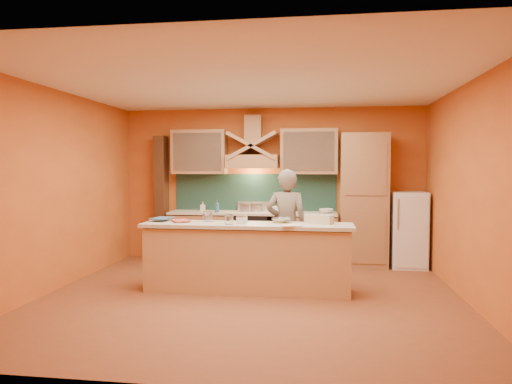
# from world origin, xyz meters

# --- Properties ---
(floor) EXTENTS (5.50, 5.00, 0.01)m
(floor) POSITION_xyz_m (0.00, 0.00, 0.00)
(floor) COLOR brown
(floor) RESTS_ON ground
(ceiling) EXTENTS (5.50, 5.00, 0.01)m
(ceiling) POSITION_xyz_m (0.00, 0.00, 2.80)
(ceiling) COLOR white
(ceiling) RESTS_ON wall_back
(wall_back) EXTENTS (5.50, 0.02, 2.80)m
(wall_back) POSITION_xyz_m (0.00, 2.50, 1.40)
(wall_back) COLOR #C86327
(wall_back) RESTS_ON floor
(wall_front) EXTENTS (5.50, 0.02, 2.80)m
(wall_front) POSITION_xyz_m (0.00, -2.50, 1.40)
(wall_front) COLOR #C86327
(wall_front) RESTS_ON floor
(wall_left) EXTENTS (0.02, 5.00, 2.80)m
(wall_left) POSITION_xyz_m (-2.75, 0.00, 1.40)
(wall_left) COLOR #C86327
(wall_left) RESTS_ON floor
(wall_right) EXTENTS (0.02, 5.00, 2.80)m
(wall_right) POSITION_xyz_m (2.75, 0.00, 1.40)
(wall_right) COLOR #C86327
(wall_right) RESTS_ON floor
(base_cabinet_left) EXTENTS (1.10, 0.60, 0.86)m
(base_cabinet_left) POSITION_xyz_m (-1.25, 2.20, 0.43)
(base_cabinet_left) COLOR #A5744B
(base_cabinet_left) RESTS_ON floor
(base_cabinet_right) EXTENTS (1.10, 0.60, 0.86)m
(base_cabinet_right) POSITION_xyz_m (0.65, 2.20, 0.43)
(base_cabinet_right) COLOR #A5744B
(base_cabinet_right) RESTS_ON floor
(counter_top) EXTENTS (3.00, 0.62, 0.04)m
(counter_top) POSITION_xyz_m (-0.30, 2.20, 0.90)
(counter_top) COLOR beige
(counter_top) RESTS_ON base_cabinet_left
(stove) EXTENTS (0.60, 0.58, 0.90)m
(stove) POSITION_xyz_m (-0.30, 2.20, 0.45)
(stove) COLOR black
(stove) RESTS_ON floor
(backsplash) EXTENTS (3.00, 0.03, 0.70)m
(backsplash) POSITION_xyz_m (-0.30, 2.48, 1.25)
(backsplash) COLOR #17342D
(backsplash) RESTS_ON wall_back
(range_hood) EXTENTS (0.92, 0.50, 0.24)m
(range_hood) POSITION_xyz_m (-0.30, 2.25, 1.82)
(range_hood) COLOR #A5744B
(range_hood) RESTS_ON wall_back
(hood_chimney) EXTENTS (0.30, 0.30, 0.50)m
(hood_chimney) POSITION_xyz_m (-0.30, 2.35, 2.40)
(hood_chimney) COLOR #A5744B
(hood_chimney) RESTS_ON wall_back
(upper_cabinet_left) EXTENTS (1.00, 0.35, 0.80)m
(upper_cabinet_left) POSITION_xyz_m (-1.30, 2.33, 2.00)
(upper_cabinet_left) COLOR #A5744B
(upper_cabinet_left) RESTS_ON wall_back
(upper_cabinet_right) EXTENTS (1.00, 0.35, 0.80)m
(upper_cabinet_right) POSITION_xyz_m (0.70, 2.33, 2.00)
(upper_cabinet_right) COLOR #A5744B
(upper_cabinet_right) RESTS_ON wall_back
(pantry_column) EXTENTS (0.80, 0.60, 2.30)m
(pantry_column) POSITION_xyz_m (1.65, 2.20, 1.15)
(pantry_column) COLOR #A5744B
(pantry_column) RESTS_ON floor
(fridge) EXTENTS (0.58, 0.60, 1.30)m
(fridge) POSITION_xyz_m (2.40, 2.20, 0.65)
(fridge) COLOR white
(fridge) RESTS_ON floor
(trim_column_left) EXTENTS (0.20, 0.30, 2.30)m
(trim_column_left) POSITION_xyz_m (-2.05, 2.35, 1.15)
(trim_column_left) COLOR #472816
(trim_column_left) RESTS_ON floor
(island_body) EXTENTS (2.80, 0.55, 0.88)m
(island_body) POSITION_xyz_m (-0.10, 0.30, 0.44)
(island_body) COLOR tan
(island_body) RESTS_ON floor
(island_top) EXTENTS (2.90, 0.62, 0.05)m
(island_top) POSITION_xyz_m (-0.10, 0.30, 0.92)
(island_top) COLOR beige
(island_top) RESTS_ON island_body
(person) EXTENTS (0.66, 0.48, 1.69)m
(person) POSITION_xyz_m (0.41, 0.82, 0.85)
(person) COLOR #70665B
(person) RESTS_ON floor
(pot_large) EXTENTS (0.24, 0.24, 0.15)m
(pot_large) POSITION_xyz_m (-0.42, 2.24, 0.98)
(pot_large) COLOR #ACACB3
(pot_large) RESTS_ON stove
(pot_small) EXTENTS (0.21, 0.21, 0.15)m
(pot_small) POSITION_xyz_m (-0.24, 2.29, 0.97)
(pot_small) COLOR silver
(pot_small) RESTS_ON stove
(soap_bottle_a) EXTENTS (0.08, 0.08, 0.18)m
(soap_bottle_a) POSITION_xyz_m (-1.21, 2.18, 1.01)
(soap_bottle_a) COLOR beige
(soap_bottle_a) RESTS_ON counter_top
(soap_bottle_b) EXTENTS (0.11, 0.11, 0.22)m
(soap_bottle_b) POSITION_xyz_m (-0.91, 2.01, 1.03)
(soap_bottle_b) COLOR #315787
(soap_bottle_b) RESTS_ON counter_top
(bowl_back) EXTENTS (0.31, 0.31, 0.08)m
(bowl_back) POSITION_xyz_m (1.01, 2.16, 0.96)
(bowl_back) COLOR silver
(bowl_back) RESTS_ON counter_top
(dish_rack) EXTENTS (0.38, 0.34, 0.11)m
(dish_rack) POSITION_xyz_m (0.24, 2.09, 0.98)
(dish_rack) COLOR silver
(dish_rack) RESTS_ON counter_top
(book_lower) EXTENTS (0.34, 0.37, 0.03)m
(book_lower) POSITION_xyz_m (-1.15, 0.29, 0.96)
(book_lower) COLOR #B64B41
(book_lower) RESTS_ON island_top
(book_upper) EXTENTS (0.29, 0.37, 0.02)m
(book_upper) POSITION_xyz_m (-1.48, 0.45, 0.98)
(book_upper) COLOR #3A5E80
(book_upper) RESTS_ON island_top
(jar_large) EXTENTS (0.16, 0.16, 0.14)m
(jar_large) POSITION_xyz_m (-0.68, 0.43, 1.02)
(jar_large) COLOR white
(jar_large) RESTS_ON island_top
(jar_small) EXTENTS (0.15, 0.15, 0.13)m
(jar_small) POSITION_xyz_m (-0.33, 0.18, 1.01)
(jar_small) COLOR white
(jar_small) RESTS_ON island_top
(kitchen_scale) EXTENTS (0.14, 0.14, 0.10)m
(kitchen_scale) POSITION_xyz_m (-0.16, 0.26, 0.99)
(kitchen_scale) COLOR silver
(kitchen_scale) RESTS_ON island_top
(mixing_bowl) EXTENTS (0.33, 0.33, 0.06)m
(mixing_bowl) POSITION_xyz_m (0.36, 0.46, 0.98)
(mixing_bowl) COLOR white
(mixing_bowl) RESTS_ON island_top
(cloth) EXTENTS (0.30, 0.26, 0.02)m
(cloth) POSITION_xyz_m (0.52, 0.07, 0.95)
(cloth) COLOR beige
(cloth) RESTS_ON island_top
(grocery_bag_a) EXTENTS (0.19, 0.16, 0.11)m
(grocery_bag_a) POSITION_xyz_m (0.77, 0.49, 1.00)
(grocery_bag_a) COLOR beige
(grocery_bag_a) RESTS_ON island_top
(grocery_bag_b) EXTENTS (0.25, 0.22, 0.12)m
(grocery_bag_b) POSITION_xyz_m (0.96, 0.39, 1.01)
(grocery_bag_b) COLOR beige
(grocery_bag_b) RESTS_ON island_top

